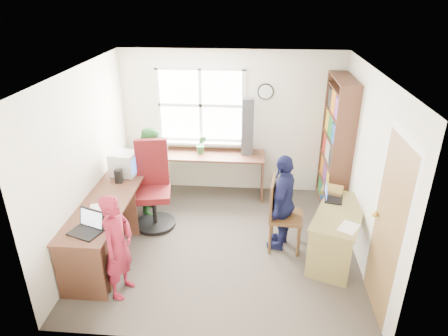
% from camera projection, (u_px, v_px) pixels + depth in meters
% --- Properties ---
extents(room, '(3.64, 3.44, 2.44)m').
position_uv_depth(room, '(224.00, 161.00, 5.17)').
color(room, '#403932').
rests_on(room, ground).
extents(l_desk, '(2.38, 2.95, 0.75)m').
position_uv_depth(l_desk, '(122.00, 223.00, 5.25)').
color(l_desk, brown).
rests_on(l_desk, ground).
extents(right_desk, '(0.93, 1.31, 0.69)m').
position_uv_depth(right_desk, '(339.00, 224.00, 5.14)').
color(right_desk, olive).
rests_on(right_desk, ground).
extents(bookshelf, '(0.30, 1.02, 2.10)m').
position_uv_depth(bookshelf, '(336.00, 149.00, 6.13)').
color(bookshelf, brown).
rests_on(bookshelf, ground).
extents(swivel_chair, '(0.70, 0.70, 1.29)m').
position_uv_depth(swivel_chair, '(153.00, 190.00, 5.86)').
color(swivel_chair, black).
rests_on(swivel_chair, ground).
extents(wooden_chair, '(0.48, 0.48, 1.01)m').
position_uv_depth(wooden_chair, '(281.00, 212.00, 5.32)').
color(wooden_chair, brown).
rests_on(wooden_chair, ground).
extents(crt_monitor, '(0.39, 0.36, 0.35)m').
position_uv_depth(crt_monitor, '(124.00, 164.00, 5.80)').
color(crt_monitor, silver).
rests_on(crt_monitor, l_desk).
extents(laptop_left, '(0.42, 0.39, 0.24)m').
position_uv_depth(laptop_left, '(88.00, 227.00, 4.53)').
color(laptop_left, black).
rests_on(laptop_left, l_desk).
extents(laptop_right, '(0.31, 0.35, 0.21)m').
position_uv_depth(laptop_right, '(330.00, 195.00, 5.34)').
color(laptop_right, black).
rests_on(laptop_right, right_desk).
extents(speaker_a, '(0.11, 0.11, 0.19)m').
position_uv_depth(speaker_a, '(119.00, 176.00, 5.62)').
color(speaker_a, black).
rests_on(speaker_a, l_desk).
extents(speaker_b, '(0.10, 0.10, 0.17)m').
position_uv_depth(speaker_b, '(132.00, 160.00, 6.15)').
color(speaker_b, black).
rests_on(speaker_b, l_desk).
extents(cd_tower, '(0.20, 0.18, 0.94)m').
position_uv_depth(cd_tower, '(247.00, 127.00, 6.41)').
color(cd_tower, black).
rests_on(cd_tower, l_desk).
extents(game_box, '(0.35, 0.35, 0.06)m').
position_uv_depth(game_box, '(332.00, 190.00, 5.52)').
color(game_box, red).
rests_on(game_box, right_desk).
extents(paper_a, '(0.28, 0.34, 0.00)m').
position_uv_depth(paper_a, '(98.00, 209.00, 4.98)').
color(paper_a, white).
rests_on(paper_a, l_desk).
extents(paper_b, '(0.31, 0.34, 0.00)m').
position_uv_depth(paper_b, '(349.00, 227.00, 4.72)').
color(paper_b, white).
rests_on(paper_b, right_desk).
extents(potted_plant, '(0.19, 0.16, 0.31)m').
position_uv_depth(potted_plant, '(201.00, 145.00, 6.55)').
color(potted_plant, '#317B3C').
rests_on(potted_plant, l_desk).
extents(person_red, '(0.40, 0.52, 1.28)m').
position_uv_depth(person_red, '(118.00, 246.00, 4.46)').
color(person_red, maroon).
rests_on(person_red, ground).
extents(person_green, '(0.54, 0.69, 1.38)m').
position_uv_depth(person_green, '(154.00, 170.00, 6.17)').
color(person_green, '#2C6E2F').
rests_on(person_green, ground).
extents(person_navy, '(0.57, 0.86, 1.36)m').
position_uv_depth(person_navy, '(283.00, 202.00, 5.29)').
color(person_navy, '#161A46').
rests_on(person_navy, ground).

